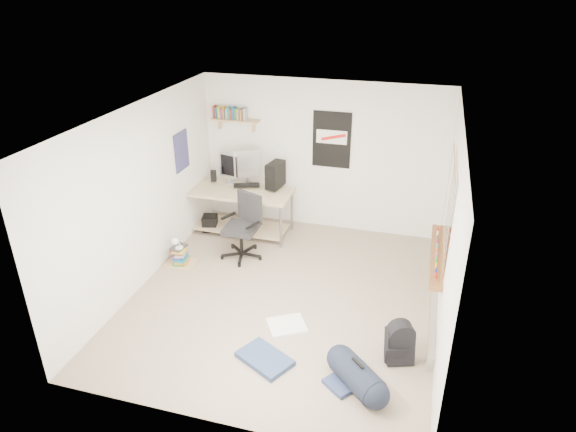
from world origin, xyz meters
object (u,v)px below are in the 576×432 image
(backpack, at_px, (400,346))
(book_stack, at_px, (180,255))
(desk, at_px, (239,212))
(duffel_bag, at_px, (357,377))
(office_chair, at_px, (241,228))

(backpack, height_order, book_stack, backpack)
(desk, xyz_separation_m, duffel_bag, (2.46, -3.01, -0.22))
(backpack, relative_size, duffel_bag, 0.67)
(office_chair, height_order, book_stack, office_chair)
(duffel_bag, height_order, book_stack, duffel_bag)
(office_chair, relative_size, book_stack, 2.37)
(duffel_bag, distance_m, book_stack, 3.46)
(book_stack, bearing_deg, backpack, -20.30)
(backpack, bearing_deg, desk, 120.22)
(duffel_bag, bearing_deg, book_stack, -166.69)
(desk, height_order, office_chair, office_chair)
(backpack, xyz_separation_m, book_stack, (-3.36, 1.24, -0.05))
(desk, xyz_separation_m, book_stack, (-0.50, -1.22, -0.21))
(desk, bearing_deg, duffel_bag, -40.96)
(book_stack, bearing_deg, duffel_bag, -31.19)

